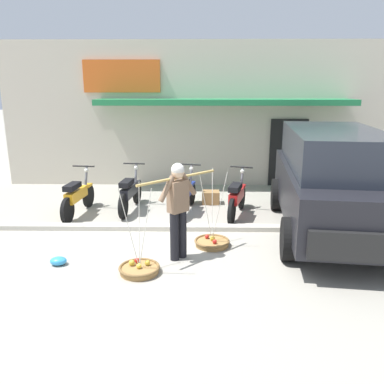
{
  "coord_description": "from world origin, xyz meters",
  "views": [
    {
      "loc": [
        0.71,
        -7.05,
        2.91
      ],
      "look_at": [
        0.59,
        0.6,
        0.85
      ],
      "focal_mm": 36.66,
      "sensor_mm": 36.0,
      "label": 1
    }
  ],
  "objects_px": {
    "fruit_vendor": "(178,205)",
    "fruit_basket_left_side": "(139,268)",
    "fruit_basket_right_side": "(212,242)",
    "plastic_litter_bag": "(58,261)",
    "motorcycle_third_in_row": "(185,194)",
    "motorcycle_nearest_shop": "(77,196)",
    "parked_truck": "(333,179)",
    "motorcycle_end_of_row": "(237,197)",
    "motorcycle_second_in_row": "(130,193)",
    "wooden_crate": "(211,197)"
  },
  "relations": [
    {
      "from": "fruit_basket_right_side",
      "to": "motorcycle_third_in_row",
      "type": "bearing_deg",
      "value": 105.49
    },
    {
      "from": "motorcycle_nearest_shop",
      "to": "motorcycle_second_in_row",
      "type": "relative_size",
      "value": 1.0
    },
    {
      "from": "fruit_basket_left_side",
      "to": "fruit_basket_right_side",
      "type": "xyz_separation_m",
      "value": [
        1.21,
        1.14,
        -0.0
      ]
    },
    {
      "from": "motorcycle_nearest_shop",
      "to": "wooden_crate",
      "type": "bearing_deg",
      "value": 17.79
    },
    {
      "from": "motorcycle_second_in_row",
      "to": "fruit_basket_left_side",
      "type": "bearing_deg",
      "value": -78.02
    },
    {
      "from": "fruit_basket_right_side",
      "to": "motorcycle_end_of_row",
      "type": "height_order",
      "value": "fruit_basket_right_side"
    },
    {
      "from": "motorcycle_nearest_shop",
      "to": "parked_truck",
      "type": "distance_m",
      "value": 5.63
    },
    {
      "from": "wooden_crate",
      "to": "fruit_basket_right_side",
      "type": "bearing_deg",
      "value": -91.15
    },
    {
      "from": "plastic_litter_bag",
      "to": "parked_truck",
      "type": "bearing_deg",
      "value": 18.14
    },
    {
      "from": "plastic_litter_bag",
      "to": "wooden_crate",
      "type": "distance_m",
      "value": 4.54
    },
    {
      "from": "motorcycle_nearest_shop",
      "to": "motorcycle_third_in_row",
      "type": "xyz_separation_m",
      "value": [
        2.5,
        0.26,
        0.0
      ]
    },
    {
      "from": "fruit_basket_left_side",
      "to": "fruit_basket_right_side",
      "type": "bearing_deg",
      "value": 43.26
    },
    {
      "from": "motorcycle_third_in_row",
      "to": "plastic_litter_bag",
      "type": "relative_size",
      "value": 6.42
    },
    {
      "from": "fruit_basket_left_side",
      "to": "motorcycle_third_in_row",
      "type": "bearing_deg",
      "value": 78.63
    },
    {
      "from": "motorcycle_second_in_row",
      "to": "motorcycle_third_in_row",
      "type": "distance_m",
      "value": 1.34
    },
    {
      "from": "fruit_vendor",
      "to": "parked_truck",
      "type": "xyz_separation_m",
      "value": [
        3.03,
        1.35,
        0.15
      ]
    },
    {
      "from": "parked_truck",
      "to": "wooden_crate",
      "type": "height_order",
      "value": "parked_truck"
    },
    {
      "from": "fruit_basket_right_side",
      "to": "plastic_litter_bag",
      "type": "bearing_deg",
      "value": -161.57
    },
    {
      "from": "wooden_crate",
      "to": "motorcycle_second_in_row",
      "type": "bearing_deg",
      "value": -161.46
    },
    {
      "from": "fruit_vendor",
      "to": "wooden_crate",
      "type": "distance_m",
      "value": 3.53
    },
    {
      "from": "fruit_basket_left_side",
      "to": "motorcycle_third_in_row",
      "type": "xyz_separation_m",
      "value": [
        0.64,
        3.19,
        0.38
      ]
    },
    {
      "from": "fruit_basket_left_side",
      "to": "motorcycle_second_in_row",
      "type": "bearing_deg",
      "value": 101.98
    },
    {
      "from": "motorcycle_third_in_row",
      "to": "wooden_crate",
      "type": "relative_size",
      "value": 4.09
    },
    {
      "from": "motorcycle_end_of_row",
      "to": "fruit_basket_left_side",
      "type": "bearing_deg",
      "value": -122.35
    },
    {
      "from": "fruit_vendor",
      "to": "motorcycle_second_in_row",
      "type": "xyz_separation_m",
      "value": [
        -1.3,
        2.71,
        -0.52
      ]
    },
    {
      "from": "fruit_basket_right_side",
      "to": "wooden_crate",
      "type": "xyz_separation_m",
      "value": [
        0.06,
        2.79,
        0.09
      ]
    },
    {
      "from": "fruit_basket_right_side",
      "to": "motorcycle_end_of_row",
      "type": "relative_size",
      "value": 0.82
    },
    {
      "from": "motorcycle_second_in_row",
      "to": "wooden_crate",
      "type": "relative_size",
      "value": 4.13
    },
    {
      "from": "fruit_basket_right_side",
      "to": "motorcycle_third_in_row",
      "type": "height_order",
      "value": "fruit_basket_right_side"
    },
    {
      "from": "motorcycle_third_in_row",
      "to": "fruit_basket_left_side",
      "type": "bearing_deg",
      "value": -101.37
    },
    {
      "from": "motorcycle_end_of_row",
      "to": "parked_truck",
      "type": "height_order",
      "value": "parked_truck"
    },
    {
      "from": "fruit_vendor",
      "to": "motorcycle_nearest_shop",
      "type": "relative_size",
      "value": 0.93
    },
    {
      "from": "motorcycle_nearest_shop",
      "to": "motorcycle_second_in_row",
      "type": "distance_m",
      "value": 1.21
    },
    {
      "from": "parked_truck",
      "to": "plastic_litter_bag",
      "type": "bearing_deg",
      "value": -161.86
    },
    {
      "from": "motorcycle_end_of_row",
      "to": "wooden_crate",
      "type": "xyz_separation_m",
      "value": [
        -0.57,
        1.03,
        -0.29
      ]
    },
    {
      "from": "motorcycle_second_in_row",
      "to": "parked_truck",
      "type": "relative_size",
      "value": 0.36
    },
    {
      "from": "parked_truck",
      "to": "plastic_litter_bag",
      "type": "height_order",
      "value": "parked_truck"
    },
    {
      "from": "motorcycle_second_in_row",
      "to": "parked_truck",
      "type": "distance_m",
      "value": 4.59
    },
    {
      "from": "fruit_vendor",
      "to": "wooden_crate",
      "type": "height_order",
      "value": "fruit_vendor"
    },
    {
      "from": "motorcycle_third_in_row",
      "to": "wooden_crate",
      "type": "xyz_separation_m",
      "value": [
        0.62,
        0.74,
        -0.29
      ]
    },
    {
      "from": "fruit_basket_left_side",
      "to": "plastic_litter_bag",
      "type": "distance_m",
      "value": 1.43
    },
    {
      "from": "motorcycle_end_of_row",
      "to": "plastic_litter_bag",
      "type": "height_order",
      "value": "motorcycle_end_of_row"
    },
    {
      "from": "fruit_basket_right_side",
      "to": "fruit_vendor",
      "type": "bearing_deg",
      "value": -136.6
    },
    {
      "from": "motorcycle_end_of_row",
      "to": "motorcycle_third_in_row",
      "type": "bearing_deg",
      "value": 166.39
    },
    {
      "from": "fruit_basket_left_side",
      "to": "motorcycle_third_in_row",
      "type": "distance_m",
      "value": 3.28
    },
    {
      "from": "fruit_basket_left_side",
      "to": "motorcycle_nearest_shop",
      "type": "bearing_deg",
      "value": 122.37
    },
    {
      "from": "motorcycle_nearest_shop",
      "to": "parked_truck",
      "type": "bearing_deg",
      "value": -10.42
    },
    {
      "from": "fruit_vendor",
      "to": "fruit_basket_left_side",
      "type": "distance_m",
      "value": 1.23
    },
    {
      "from": "fruit_vendor",
      "to": "fruit_basket_left_side",
      "type": "height_order",
      "value": "fruit_vendor"
    },
    {
      "from": "fruit_basket_left_side",
      "to": "wooden_crate",
      "type": "height_order",
      "value": "fruit_basket_left_side"
    }
  ]
}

